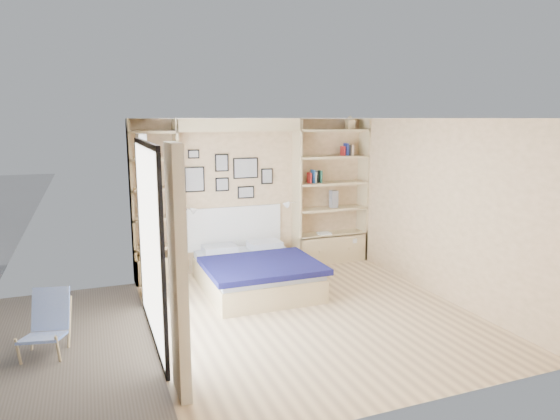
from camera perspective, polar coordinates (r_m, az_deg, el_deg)
name	(u,v)px	position (r m, az deg, el deg)	size (l,w,h in m)	color
ground	(309,314)	(6.63, 3.36, -11.75)	(4.50, 4.50, 0.00)	beige
room_shell	(245,214)	(7.56, -4.01, -0.45)	(4.50, 4.50, 4.50)	#DCB689
bed	(255,272)	(7.46, -2.89, -7.03)	(1.60, 2.04, 1.07)	tan
photo_gallery	(228,175)	(8.13, -5.97, 4.04)	(1.48, 0.02, 0.82)	black
reading_lamps	(241,207)	(8.03, -4.44, 0.36)	(1.92, 0.12, 0.15)	silver
shelf_decor	(315,169)	(8.48, 3.97, 4.70)	(3.51, 0.23, 2.03)	#A51E1E
deck_chair	(47,324)	(6.04, -25.09, -11.73)	(0.55, 0.75, 0.68)	tan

